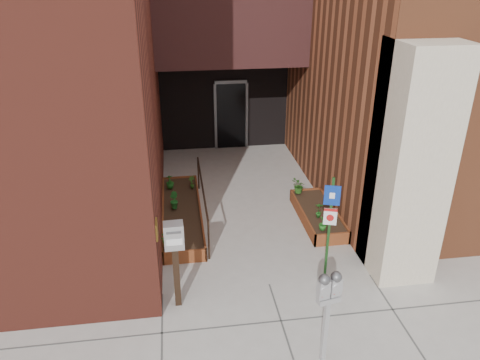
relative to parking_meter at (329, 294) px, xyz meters
name	(u,v)px	position (x,y,z in m)	size (l,w,h in m)	color
ground	(269,284)	(-0.44, 1.91, -1.24)	(80.00, 80.00, 0.00)	#9E9991
planter_left	(182,214)	(-1.99, 4.61, -1.11)	(0.90, 3.60, 0.30)	brown
planter_right	(318,215)	(1.16, 4.11, -1.11)	(0.80, 2.20, 0.30)	brown
handrail	(202,191)	(-1.49, 4.56, -0.50)	(0.04, 3.34, 0.90)	black
parking_meter	(329,294)	(0.00, 0.00, 0.00)	(0.37, 0.20, 1.61)	#B8B8BB
sign_post	(330,218)	(0.67, 2.00, 0.05)	(0.28, 0.11, 2.10)	#173D16
payment_dropbox	(175,247)	(-2.15, 1.61, -0.05)	(0.33, 0.26, 1.65)	black
shrub_left_a	(168,239)	(-2.29, 3.01, -0.75)	(0.34, 0.34, 0.38)	#2C601B
shrub_left_b	(174,200)	(-2.16, 4.66, -0.74)	(0.22, 0.22, 0.40)	#1C6220
shrub_left_c	(170,181)	(-2.24, 5.74, -0.77)	(0.20, 0.20, 0.36)	#1B601C
shrub_left_d	(192,182)	(-1.69, 5.65, -0.78)	(0.18, 0.18, 0.34)	#2B5B1A
shrub_right_a	(323,223)	(0.98, 3.21, -0.79)	(0.17, 0.17, 0.31)	#1F631C
shrub_right_b	(319,210)	(1.06, 3.75, -0.76)	(0.20, 0.20, 0.37)	#1E611B
shrub_right_c	(299,186)	(0.91, 4.99, -0.76)	(0.34, 0.34, 0.37)	#275A19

